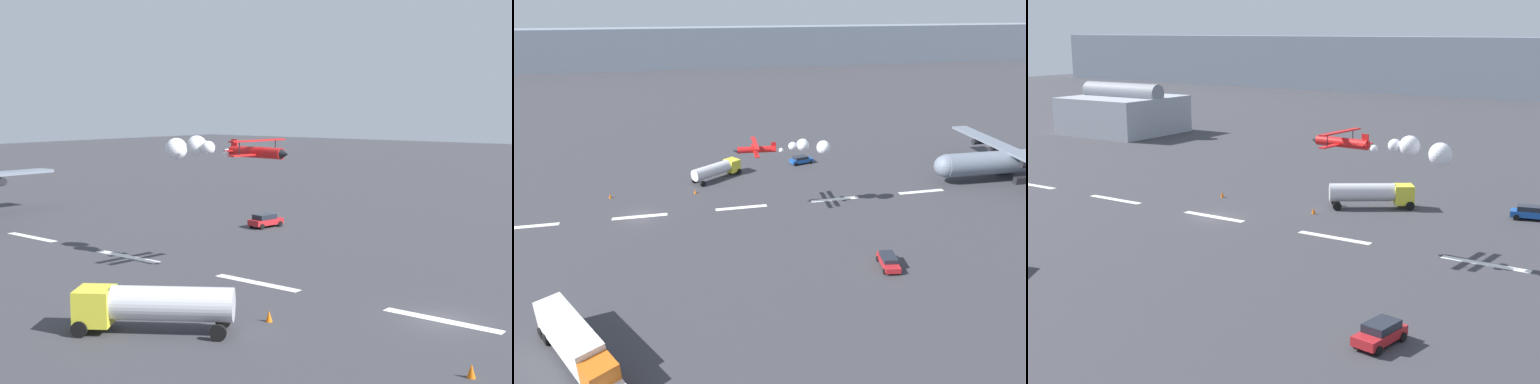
# 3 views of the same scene
# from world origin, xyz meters

# --- Properties ---
(ground_plane) EXTENTS (440.00, 440.00, 0.00)m
(ground_plane) POSITION_xyz_m (0.00, 0.00, 0.00)
(ground_plane) COLOR #38383D
(ground_plane) RESTS_ON ground
(runway_stripe_2) EXTENTS (8.00, 0.90, 0.01)m
(runway_stripe_2) POSITION_xyz_m (-30.49, 0.00, 0.01)
(runway_stripe_2) COLOR white
(runway_stripe_2) RESTS_ON ground
(runway_stripe_3) EXTENTS (8.00, 0.90, 0.01)m
(runway_stripe_3) POSITION_xyz_m (-15.24, 0.00, 0.01)
(runway_stripe_3) COLOR white
(runway_stripe_3) RESTS_ON ground
(runway_stripe_4) EXTENTS (8.00, 0.90, 0.01)m
(runway_stripe_4) POSITION_xyz_m (0.00, 0.00, 0.01)
(runway_stripe_4) COLOR white
(runway_stripe_4) RESTS_ON ground
(runway_stripe_5) EXTENTS (8.00, 0.90, 0.01)m
(runway_stripe_5) POSITION_xyz_m (15.24, 0.00, 0.01)
(runway_stripe_5) COLOR white
(runway_stripe_5) RESTS_ON ground
(runway_stripe_6) EXTENTS (8.00, 0.90, 0.01)m
(runway_stripe_6) POSITION_xyz_m (30.49, 0.00, 0.01)
(runway_stripe_6) COLOR white
(runway_stripe_6) RESTS_ON ground
(stunt_biplane_red) EXTENTS (14.22, 6.21, 2.32)m
(stunt_biplane_red) POSITION_xyz_m (23.08, -2.75, 10.11)
(stunt_biplane_red) COLOR red
(fuel_tanker_truck) EXTENTS (9.36, 7.50, 2.90)m
(fuel_tanker_truck) POSITION_xyz_m (12.87, 13.26, 1.75)
(fuel_tanker_truck) COLOR yellow
(fuel_tanker_truck) RESTS_ON ground
(followme_car_yellow) EXTENTS (2.52, 4.30, 1.52)m
(followme_car_yellow) POSITION_xyz_m (30.02, -20.29, 0.81)
(followme_car_yellow) COLOR #B21E23
(followme_car_yellow) RESTS_ON ground
(airport_staff_sedan) EXTENTS (4.78, 2.82, 1.52)m
(airport_staff_sedan) POSITION_xyz_m (29.76, 17.84, 0.81)
(airport_staff_sedan) COLOR #194CA5
(airport_staff_sedan) RESTS_ON ground
(hangar_building) EXTENTS (19.90, 19.23, 9.96)m
(hangar_building) POSITION_xyz_m (-56.69, 42.79, 4.01)
(hangar_building) COLOR #9EA3AD
(hangar_building) RESTS_ON ground
(traffic_cone_near) EXTENTS (0.44, 0.44, 0.75)m
(traffic_cone_near) POSITION_xyz_m (-5.02, 8.02, 0.38)
(traffic_cone_near) COLOR orange
(traffic_cone_near) RESTS_ON ground
(traffic_cone_far) EXTENTS (0.44, 0.44, 0.75)m
(traffic_cone_far) POSITION_xyz_m (8.60, 7.13, 0.38)
(traffic_cone_far) COLOR orange
(traffic_cone_far) RESTS_ON ground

